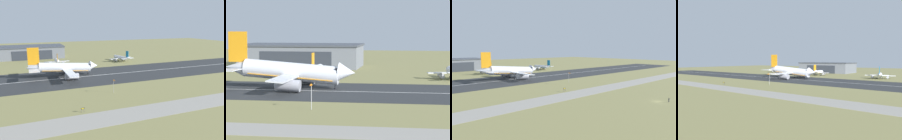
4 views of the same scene
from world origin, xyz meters
The scene contains 10 objects.
ground_plane centered at (0.00, 47.78, 0.00)m, with size 632.51×632.51×0.00m, color olive.
runway_strip centered at (0.00, 95.56, 0.03)m, with size 392.51×46.93×0.06m, color #2B2D30.
runway_centreline centered at (0.00, 95.56, 0.07)m, with size 353.26×0.70×0.01m, color silver.
taxiway_road centered at (0.00, 32.61, 0.03)m, with size 294.38×12.40×0.05m, color gray.
airplane_landing centered at (-9.64, 100.76, 5.44)m, with size 44.81×46.94×18.88m.
airplane_parked_centre centered at (46.47, 140.09, 2.91)m, with size 22.05×23.15×9.81m.
airplane_parked_east centered at (-8.86, 141.58, 3.14)m, with size 20.19×16.95×10.05m.
windsock_pole centered at (6.52, 57.70, 5.84)m, with size 0.63×2.33×6.58m.
runway_sign centered at (-13.26, 41.03, 1.28)m, with size 1.34×0.13×1.73m.
spectator_left centered at (2.52, -3.09, 0.96)m, with size 0.40×0.24×1.82m.
Camera 3 is at (-85.68, -37.58, 21.16)m, focal length 35.00 mm.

